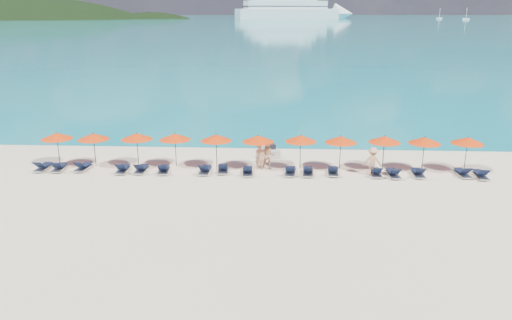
{
  "coord_description": "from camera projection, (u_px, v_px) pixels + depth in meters",
  "views": [
    {
      "loc": [
        1.52,
        -26.08,
        9.99
      ],
      "look_at": [
        0.0,
        3.0,
        1.2
      ],
      "focal_mm": 35.0,
      "sensor_mm": 36.0,
      "label": 1
    }
  ],
  "objects": [
    {
      "name": "sailboat_far",
      "position": [
        466.0,
        18.0,
        520.38
      ],
      "size": [
        6.71,
        2.24,
        12.31
      ],
      "color": "white",
      "rests_on": "ground"
    },
    {
      "name": "umbrella_1",
      "position": [
        93.0,
        136.0,
        32.71
      ],
      "size": [
        2.1,
        2.1,
        2.28
      ],
      "color": "black",
      "rests_on": "ground"
    },
    {
      "name": "umbrella_7",
      "position": [
        341.0,
        139.0,
        31.98
      ],
      "size": [
        2.1,
        2.1,
        2.28
      ],
      "color": "black",
      "rests_on": "ground"
    },
    {
      "name": "lounger_1",
      "position": [
        59.0,
        167.0,
        32.25
      ],
      "size": [
        0.74,
        1.74,
        0.66
      ],
      "rotation": [
        0.0,
        0.0,
        0.07
      ],
      "color": "silver",
      "rests_on": "ground"
    },
    {
      "name": "lounger_5",
      "position": [
        164.0,
        169.0,
        31.8
      ],
      "size": [
        0.78,
        1.75,
        0.66
      ],
      "rotation": [
        0.0,
        0.0,
        0.1
      ],
      "color": "silver",
      "rests_on": "ground"
    },
    {
      "name": "cruise_ship",
      "position": [
        298.0,
        9.0,
        582.44
      ],
      "size": [
        144.48,
        75.14,
        40.68
      ],
      "rotation": [
        0.0,
        0.0,
        0.37
      ],
      "color": "white",
      "rests_on": "ground"
    },
    {
      "name": "lounger_8",
      "position": [
        248.0,
        171.0,
        31.47
      ],
      "size": [
        0.75,
        1.74,
        0.66
      ],
      "rotation": [
        0.0,
        0.0,
        0.08
      ],
      "color": "silver",
      "rests_on": "ground"
    },
    {
      "name": "lounger_9",
      "position": [
        290.0,
        171.0,
        31.45
      ],
      "size": [
        0.78,
        1.75,
        0.66
      ],
      "rotation": [
        0.0,
        0.0,
        -0.09
      ],
      "color": "silver",
      "rests_on": "ground"
    },
    {
      "name": "umbrella_4",
      "position": [
        216.0,
        138.0,
        32.4
      ],
      "size": [
        2.1,
        2.1,
        2.28
      ],
      "color": "black",
      "rests_on": "ground"
    },
    {
      "name": "lounger_12",
      "position": [
        376.0,
        172.0,
        31.21
      ],
      "size": [
        0.68,
        1.72,
        0.66
      ],
      "rotation": [
        0.0,
        0.0,
        -0.04
      ],
      "color": "silver",
      "rests_on": "ground"
    },
    {
      "name": "lounger_3",
      "position": [
        123.0,
        169.0,
        31.91
      ],
      "size": [
        0.66,
        1.72,
        0.66
      ],
      "rotation": [
        0.0,
        0.0,
        0.03
      ],
      "color": "silver",
      "rests_on": "ground"
    },
    {
      "name": "lounger_13",
      "position": [
        393.0,
        173.0,
        31.03
      ],
      "size": [
        0.75,
        1.74,
        0.66
      ],
      "rotation": [
        0.0,
        0.0,
        0.08
      ],
      "color": "silver",
      "rests_on": "ground"
    },
    {
      "name": "ground",
      "position": [
        253.0,
        196.0,
        27.89
      ],
      "size": [
        1400.0,
        1400.0,
        0.0
      ],
      "primitive_type": "plane",
      "color": "beige"
    },
    {
      "name": "lounger_6",
      "position": [
        205.0,
        170.0,
        31.71
      ],
      "size": [
        0.69,
        1.72,
        0.66
      ],
      "rotation": [
        0.0,
        0.0,
        -0.04
      ],
      "color": "silver",
      "rests_on": "ground"
    },
    {
      "name": "lounger_7",
      "position": [
        223.0,
        169.0,
        31.93
      ],
      "size": [
        0.74,
        1.74,
        0.66
      ],
      "rotation": [
        0.0,
        0.0,
        0.07
      ],
      "color": "silver",
      "rests_on": "ground"
    },
    {
      "name": "lounger_10",
      "position": [
        308.0,
        171.0,
        31.4
      ],
      "size": [
        0.7,
        1.73,
        0.66
      ],
      "rotation": [
        0.0,
        0.0,
        -0.05
      ],
      "color": "silver",
      "rests_on": "ground"
    },
    {
      "name": "umbrella_9",
      "position": [
        425.0,
        140.0,
        31.74
      ],
      "size": [
        2.1,
        2.1,
        2.28
      ],
      "color": "black",
      "rests_on": "ground"
    },
    {
      "name": "umbrella_2",
      "position": [
        137.0,
        136.0,
        32.74
      ],
      "size": [
        2.1,
        2.1,
        2.28
      ],
      "color": "black",
      "rests_on": "ground"
    },
    {
      "name": "lounger_4",
      "position": [
        141.0,
        169.0,
        31.9
      ],
      "size": [
        0.64,
        1.71,
        0.66
      ],
      "rotation": [
        0.0,
        0.0,
        -0.01
      ],
      "color": "silver",
      "rests_on": "ground"
    },
    {
      "name": "beachgoer_c",
      "position": [
        373.0,
        161.0,
        31.13
      ],
      "size": [
        1.27,
        0.81,
        1.81
      ],
      "primitive_type": "imported",
      "rotation": [
        0.0,
        0.0,
        2.9
      ],
      "color": "tan",
      "rests_on": "ground"
    },
    {
      "name": "umbrella_0",
      "position": [
        57.0,
        136.0,
        32.85
      ],
      "size": [
        2.1,
        2.1,
        2.28
      ],
      "color": "black",
      "rests_on": "ground"
    },
    {
      "name": "umbrella_3",
      "position": [
        175.0,
        137.0,
        32.65
      ],
      "size": [
        2.1,
        2.1,
        2.28
      ],
      "color": "black",
      "rests_on": "ground"
    },
    {
      "name": "umbrella_5",
      "position": [
        258.0,
        139.0,
        32.16
      ],
      "size": [
        2.1,
        2.1,
        2.28
      ],
      "color": "black",
      "rests_on": "ground"
    },
    {
      "name": "headland_main",
      "position": [
        19.0,
        54.0,
        570.16
      ],
      "size": [
        374.0,
        242.0,
        126.5
      ],
      "color": "black",
      "rests_on": "ground"
    },
    {
      "name": "lounger_0",
      "position": [
        43.0,
        167.0,
        32.33
      ],
      "size": [
        0.68,
        1.72,
        0.66
      ],
      "rotation": [
        0.0,
        0.0,
        -0.03
      ],
      "color": "silver",
      "rests_on": "ground"
    },
    {
      "name": "sea",
      "position": [
        282.0,
        18.0,
        658.88
      ],
      "size": [
        1600.0,
        1300.0,
        0.01
      ],
      "primitive_type": "cube",
      "color": "#1FA9B2",
      "rests_on": "ground"
    },
    {
      "name": "lounger_15",
      "position": [
        462.0,
        173.0,
        31.15
      ],
      "size": [
        0.73,
        1.74,
        0.66
      ],
      "rotation": [
        0.0,
        0.0,
        0.07
      ],
      "color": "silver",
      "rests_on": "ground"
    },
    {
      "name": "umbrella_10",
      "position": [
        468.0,
        140.0,
        31.71
      ],
      "size": [
        2.1,
        2.1,
        2.28
      ],
      "color": "black",
      "rests_on": "ground"
    },
    {
      "name": "beachgoer_b",
      "position": [
        268.0,
        156.0,
        32.32
      ],
      "size": [
        0.93,
        0.57,
        1.84
      ],
      "primitive_type": "imported",
      "rotation": [
        0.0,
        0.0,
        -0.06
      ],
      "color": "tan",
      "rests_on": "ground"
    },
    {
      "name": "umbrella_6",
      "position": [
        301.0,
        138.0,
        32.23
      ],
      "size": [
        2.1,
        2.1,
        2.28
      ],
      "color": "black",
      "rests_on": "ground"
    },
    {
      "name": "lounger_16",
      "position": [
        481.0,
        174.0,
        30.82
      ],
      "size": [
        0.69,
        1.72,
        0.66
      ],
      "rotation": [
        0.0,
        0.0,
        -0.04
      ],
      "color": "silver",
      "rests_on": "ground"
    },
    {
      "name": "sailboat_near",
      "position": [
        439.0,
        18.0,
        566.33
      ],
      "size": [
        6.21,
        2.07,
        11.39
      ],
      "color": "white",
      "rests_on": "ground"
    },
    {
      "name": "beachgoer_a",
      "position": [
        260.0,
        157.0,
        32.25
      ],
      "size": [
        0.68,
        0.51,
        1.69
      ],
      "primitive_type": "imported",
      "rotation": [
        0.0,
        0.0,
        0.18
      ],
      "color": "tan",
      "rests_on": "ground"
    },
    {
      "name": "lounger_14",
      "position": [
        418.0,
        173.0,
        31.14
      ],
      "size": [
        0.66,
        1.71,
        0.66
      ],
      "rotation": [
        0.0,
        0.0,
        -0.02
      ],
      "color": "silver",
      "rests_on": "ground"
    },
    {
      "name": "headland_small",
      "position": [
        153.0,
        50.0,
        580.9
      ],
      "size": [
        162.0,
        126.0,
        85.5
      ],
      "color": "black",
      "rests_on": "ground"
    },
    {
      "name": "lounger_11",
      "position": [
        333.0,
        171.0,
        31.47
      ],
      "size": [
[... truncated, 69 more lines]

